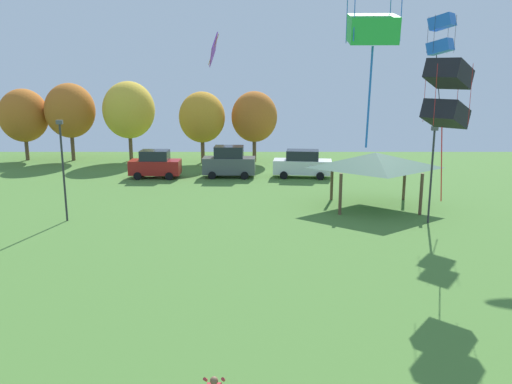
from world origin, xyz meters
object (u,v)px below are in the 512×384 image
at_px(treeline_tree_4, 256,117).
at_px(treeline_tree_3, 204,117).
at_px(parked_car_second_from_left, 231,162).
at_px(light_post_0, 65,165).
at_px(kite_flying_4, 215,50).
at_px(light_post_2, 434,169).
at_px(treeline_tree_0, 26,115).
at_px(treeline_tree_1, 72,111).
at_px(park_pavilion, 377,161).
at_px(kite_flying_3, 443,35).
at_px(kite_flying_7, 449,94).
at_px(parked_car_leftmost, 157,164).
at_px(treeline_tree_2, 131,110).
at_px(kite_flying_2, 376,2).
at_px(parked_car_third_from_left, 304,164).

bearing_deg(treeline_tree_4, treeline_tree_3, -173.99).
bearing_deg(parked_car_second_from_left, light_post_0, -122.46).
bearing_deg(parked_car_second_from_left, kite_flying_4, -86.80).
relative_size(kite_flying_4, light_post_0, 0.24).
distance_m(light_post_2, treeline_tree_0, 39.66).
bearing_deg(treeline_tree_1, parked_car_second_from_left, -28.27).
height_order(park_pavilion, light_post_2, light_post_2).
relative_size(kite_flying_3, kite_flying_7, 0.85).
relative_size(parked_car_leftmost, treeline_tree_2, 0.54).
height_order(treeline_tree_1, treeline_tree_2, treeline_tree_2).
bearing_deg(kite_flying_2, treeline_tree_1, 117.55).
bearing_deg(kite_flying_3, park_pavilion, -171.94).
xyz_separation_m(kite_flying_3, kite_flying_7, (-3.13, -10.85, -3.15)).
height_order(light_post_2, treeline_tree_3, treeline_tree_3).
bearing_deg(park_pavilion, parked_car_third_from_left, 111.30).
relative_size(kite_flying_4, parked_car_second_from_left, 0.33).
relative_size(kite_flying_7, parked_car_third_from_left, 1.30).
relative_size(kite_flying_4, parked_car_third_from_left, 0.29).
height_order(parked_car_leftmost, parked_car_third_from_left, parked_car_leftmost).
height_order(light_post_0, treeline_tree_4, treeline_tree_4).
relative_size(kite_flying_4, kite_flying_7, 0.22).
relative_size(light_post_0, treeline_tree_4, 0.88).
bearing_deg(treeline_tree_1, parked_car_leftmost, -42.12).
distance_m(kite_flying_4, treeline_tree_4, 29.70).
bearing_deg(parked_car_second_from_left, park_pavilion, -43.05).
height_order(kite_flying_7, light_post_2, kite_flying_7).
height_order(kite_flying_3, treeline_tree_4, kite_flying_3).
bearing_deg(treeline_tree_2, treeline_tree_1, 179.37).
distance_m(light_post_2, treeline_tree_1, 35.89).
bearing_deg(parked_car_third_from_left, parked_car_second_from_left, -174.04).
height_order(parked_car_leftmost, park_pavilion, park_pavilion).
distance_m(kite_flying_7, parked_car_second_from_left, 23.75).
distance_m(light_post_0, treeline_tree_2, 21.74).
xyz_separation_m(park_pavilion, treeline_tree_2, (-20.01, 18.34, 1.86)).
bearing_deg(treeline_tree_3, parked_car_second_from_left, -68.15).
bearing_deg(parked_car_third_from_left, light_post_2, -58.92).
bearing_deg(parked_car_leftmost, kite_flying_3, -23.43).
height_order(kite_flying_3, treeline_tree_3, kite_flying_3).
relative_size(kite_flying_4, treeline_tree_2, 0.19).
height_order(parked_car_second_from_left, light_post_0, light_post_0).
height_order(parked_car_third_from_left, treeline_tree_2, treeline_tree_2).
xyz_separation_m(kite_flying_2, parked_car_leftmost, (-11.04, 30.98, -9.22)).
bearing_deg(treeline_tree_4, treeline_tree_2, 176.53).
bearing_deg(kite_flying_3, treeline_tree_4, 124.41).
height_order(treeline_tree_1, treeline_tree_3, treeline_tree_1).
bearing_deg(kite_flying_7, treeline_tree_3, 116.26).
distance_m(kite_flying_2, treeline_tree_1, 45.16).
xyz_separation_m(kite_flying_2, kite_flying_4, (-4.44, 9.76, -0.74)).
bearing_deg(parked_car_leftmost, kite_flying_7, -48.83).
bearing_deg(kite_flying_3, treeline_tree_1, 148.86).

